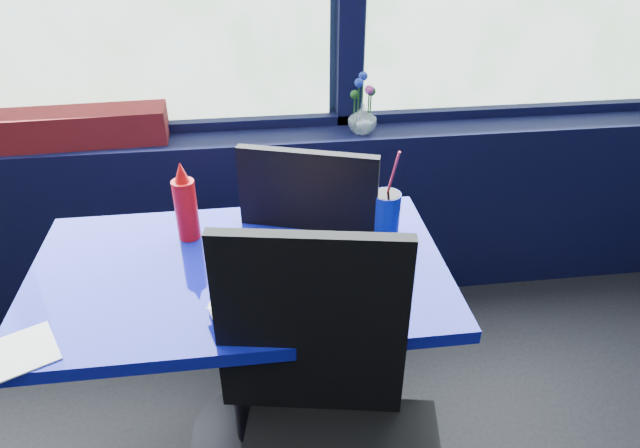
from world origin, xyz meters
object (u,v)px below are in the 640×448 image
at_px(food_basket, 273,294).
at_px(flower_vase, 363,115).
at_px(near_table, 243,315).
at_px(soda_cup, 386,213).
at_px(chair_near_front, 328,425).
at_px(ketchup_bottle, 186,205).
at_px(chair_near_back, 293,249).
at_px(planter_box, 80,127).

bearing_deg(food_basket, flower_vase, 62.07).
bearing_deg(flower_vase, near_table, -122.21).
distance_m(food_basket, soda_cup, 0.49).
xyz_separation_m(chair_near_front, food_basket, (-0.11, 0.29, 0.17)).
xyz_separation_m(ketchup_bottle, soda_cup, (0.61, -0.06, -0.04)).
relative_size(chair_near_back, ketchup_bottle, 3.94).
height_order(chair_near_back, ketchup_bottle, chair_near_back).
distance_m(chair_near_back, planter_box, 1.00).
bearing_deg(food_basket, chair_near_back, 74.73).
height_order(food_basket, soda_cup, soda_cup).
relative_size(chair_near_front, planter_box, 1.59).
bearing_deg(food_basket, near_table, 111.49).
bearing_deg(flower_vase, chair_near_back, -123.56).
bearing_deg(food_basket, chair_near_front, -74.86).
relative_size(chair_near_back, food_basket, 3.30).
distance_m(chair_near_front, soda_cup, 0.69).
bearing_deg(soda_cup, planter_box, 145.68).
distance_m(near_table, ketchup_bottle, 0.38).
bearing_deg(chair_near_back, ketchup_bottle, 39.77).
height_order(near_table, ketchup_bottle, ketchup_bottle).
bearing_deg(near_table, soda_cup, 15.73).
xyz_separation_m(flower_vase, soda_cup, (-0.06, -0.69, -0.05)).
relative_size(flower_vase, food_basket, 0.81).
xyz_separation_m(chair_near_front, ketchup_bottle, (-0.35, 0.66, 0.25)).
height_order(near_table, planter_box, planter_box).
bearing_deg(chair_near_front, chair_near_back, 101.42).
height_order(near_table, flower_vase, flower_vase).
bearing_deg(ketchup_bottle, chair_near_back, 21.40).
bearing_deg(near_table, ketchup_bottle, 129.22).
relative_size(planter_box, soda_cup, 2.26).
xyz_separation_m(chair_near_front, flower_vase, (0.32, 1.30, 0.26)).
bearing_deg(flower_vase, chair_near_front, -103.99).
relative_size(chair_near_back, planter_box, 1.51).
bearing_deg(flower_vase, food_basket, -113.09).
xyz_separation_m(chair_near_back, food_basket, (-0.09, -0.50, 0.20)).
height_order(near_table, chair_near_back, chair_near_back).
distance_m(chair_near_front, ketchup_bottle, 0.79).
xyz_separation_m(near_table, food_basket, (0.09, -0.18, 0.22)).
height_order(chair_near_front, ketchup_bottle, chair_near_front).
distance_m(flower_vase, ketchup_bottle, 0.93).
bearing_deg(ketchup_bottle, flower_vase, 43.63).
bearing_deg(soda_cup, chair_near_front, -113.71).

